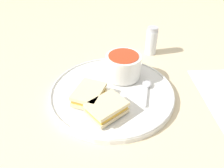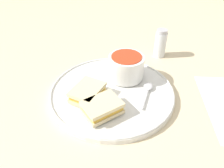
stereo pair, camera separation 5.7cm
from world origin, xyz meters
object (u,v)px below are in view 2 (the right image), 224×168
object	(u,v)px
sandwich_half_near	(88,92)
soup_bowl	(126,67)
salt_shaker	(160,43)
spoon	(148,88)
sandwich_half_far	(102,107)

from	to	relation	value
sandwich_half_near	soup_bowl	bearing A→B (deg)	-39.68
soup_bowl	sandwich_half_near	world-z (taller)	soup_bowl
salt_shaker	sandwich_half_near	bearing A→B (deg)	145.37
spoon	salt_shaker	xyz separation A→B (m)	(0.21, -0.03, 0.03)
sandwich_half_near	sandwich_half_far	size ratio (longest dim) A/B	0.95
spoon	sandwich_half_near	size ratio (longest dim) A/B	1.05
sandwich_half_near	sandwich_half_far	world-z (taller)	same
sandwich_half_far	salt_shaker	bearing A→B (deg)	-23.75
sandwich_half_near	sandwich_half_far	distance (m)	0.07
spoon	salt_shaker	size ratio (longest dim) A/B	1.11
soup_bowl	spoon	xyz separation A→B (m)	(-0.05, -0.06, -0.03)
soup_bowl	sandwich_half_near	bearing A→B (deg)	140.32
soup_bowl	sandwich_half_far	bearing A→B (deg)	165.22
spoon	sandwich_half_far	distance (m)	0.15
sandwich_half_far	salt_shaker	xyz separation A→B (m)	(0.31, -0.14, 0.01)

